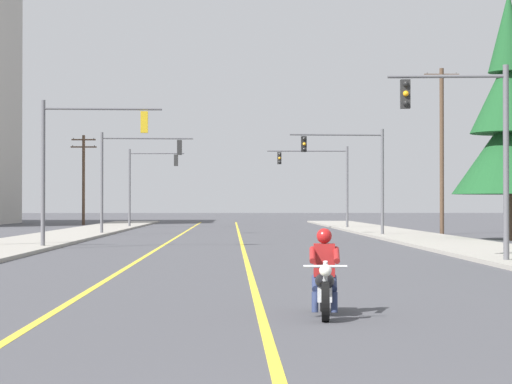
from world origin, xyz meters
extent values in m
cube|color=yellow|center=(0.23, 45.00, 0.00)|extent=(0.16, 100.00, 0.01)
cube|color=yellow|center=(-3.34, 45.00, 0.00)|extent=(0.16, 100.00, 0.01)
cube|color=#9E998E|center=(9.76, 40.00, 0.07)|extent=(4.40, 110.00, 0.14)
cube|color=#9E998E|center=(-9.76, 40.00, 0.07)|extent=(4.40, 110.00, 0.14)
cylinder|color=black|center=(1.22, 9.31, 0.32)|extent=(0.17, 0.65, 0.64)
cylinder|color=black|center=(1.34, 10.86, 0.32)|extent=(0.17, 0.65, 0.64)
cylinder|color=silver|center=(1.23, 9.41, 0.64)|extent=(0.09, 0.33, 0.68)
sphere|color=white|center=(1.22, 9.26, 0.82)|extent=(0.20, 0.20, 0.20)
cylinder|color=silver|center=(1.23, 9.46, 0.87)|extent=(0.70, 0.10, 0.04)
ellipsoid|color=black|center=(1.27, 9.96, 0.60)|extent=(0.36, 0.58, 0.28)
cube|color=silver|center=(1.28, 10.08, 0.37)|extent=(0.27, 0.46, 0.24)
cube|color=black|center=(1.31, 10.40, 0.54)|extent=(0.32, 0.54, 0.12)
cube|color=black|center=(1.34, 10.81, 0.62)|extent=(0.23, 0.37, 0.08)
cylinder|color=silver|center=(1.17, 10.49, 0.30)|extent=(0.12, 0.55, 0.08)
cube|color=maroon|center=(1.30, 10.36, 0.92)|extent=(0.38, 0.27, 0.56)
sphere|color=#B21919|center=(1.30, 10.34, 1.33)|extent=(0.26, 0.26, 0.26)
cylinder|color=navy|center=(1.43, 10.21, 0.54)|extent=(0.17, 0.45, 0.30)
cylinder|color=navy|center=(1.44, 10.03, 0.24)|extent=(0.12, 0.16, 0.35)
cylinder|color=maroon|center=(1.48, 10.09, 1.02)|extent=(0.14, 0.53, 0.27)
cylinder|color=navy|center=(1.15, 10.23, 0.54)|extent=(0.17, 0.45, 0.30)
cylinder|color=navy|center=(1.12, 10.06, 0.24)|extent=(0.12, 0.16, 0.35)
cylinder|color=maroon|center=(1.08, 10.12, 1.02)|extent=(0.14, 0.53, 0.27)
cylinder|color=#56565B|center=(8.27, 24.11, 3.10)|extent=(0.18, 0.18, 6.20)
cylinder|color=#56565B|center=(6.44, 24.22, 5.85)|extent=(3.66, 0.34, 0.11)
cube|color=black|center=(5.16, 24.30, 5.30)|extent=(0.31, 0.26, 0.90)
sphere|color=black|center=(5.15, 24.15, 5.60)|extent=(0.18, 0.18, 0.18)
sphere|color=orange|center=(5.15, 24.15, 5.30)|extent=(0.18, 0.18, 0.18)
sphere|color=black|center=(5.15, 24.15, 5.00)|extent=(0.18, 0.18, 0.18)
cylinder|color=#56565B|center=(-8.09, 34.94, 3.10)|extent=(0.18, 0.18, 6.20)
cylinder|color=#56565B|center=(-5.63, 35.02, 5.85)|extent=(4.93, 0.28, 0.11)
cube|color=#B79319|center=(-3.91, 35.08, 5.30)|extent=(0.31, 0.25, 0.90)
sphere|color=black|center=(-3.91, 35.24, 5.60)|extent=(0.18, 0.18, 0.18)
sphere|color=orange|center=(-3.91, 35.24, 5.30)|extent=(0.18, 0.18, 0.18)
sphere|color=black|center=(-3.91, 35.24, 5.00)|extent=(0.18, 0.18, 0.18)
cylinder|color=#56565B|center=(8.45, 50.36, 3.10)|extent=(0.18, 0.18, 6.20)
cylinder|color=#56565B|center=(5.77, 50.18, 5.85)|extent=(5.37, 0.47, 0.11)
cube|color=black|center=(3.90, 50.05, 5.30)|extent=(0.32, 0.26, 0.90)
sphere|color=black|center=(3.91, 49.89, 5.60)|extent=(0.18, 0.18, 0.18)
sphere|color=orange|center=(3.91, 49.89, 5.30)|extent=(0.18, 0.18, 0.18)
sphere|color=black|center=(3.91, 49.89, 5.00)|extent=(0.18, 0.18, 0.18)
cylinder|color=#56565B|center=(-8.07, 53.45, 3.10)|extent=(0.18, 0.18, 6.20)
cylinder|color=#56565B|center=(-5.32, 53.57, 5.85)|extent=(5.50, 0.34, 0.11)
cube|color=black|center=(-3.40, 53.65, 5.30)|extent=(0.31, 0.25, 0.90)
sphere|color=black|center=(-3.40, 53.80, 5.60)|extent=(0.18, 0.18, 0.18)
sphere|color=orange|center=(-3.40, 53.80, 5.30)|extent=(0.18, 0.18, 0.18)
sphere|color=black|center=(-3.40, 53.80, 5.00)|extent=(0.18, 0.18, 0.18)
cylinder|color=#56565B|center=(8.44, 67.48, 3.10)|extent=(0.18, 0.18, 6.20)
cylinder|color=#56565B|center=(5.44, 67.47, 5.85)|extent=(5.99, 0.14, 0.11)
cube|color=black|center=(3.35, 67.46, 5.30)|extent=(0.30, 0.24, 0.90)
sphere|color=black|center=(3.35, 67.30, 5.60)|extent=(0.18, 0.18, 0.18)
sphere|color=orange|center=(3.35, 67.30, 5.30)|extent=(0.18, 0.18, 0.18)
sphere|color=black|center=(3.35, 67.30, 5.00)|extent=(0.18, 0.18, 0.18)
cylinder|color=#56565B|center=(-8.24, 71.41, 3.10)|extent=(0.18, 0.18, 6.20)
cylinder|color=#56565B|center=(-6.09, 71.29, 5.85)|extent=(4.30, 0.34, 0.11)
cube|color=black|center=(-4.59, 71.21, 5.30)|extent=(0.31, 0.26, 0.90)
sphere|color=black|center=(-4.58, 71.37, 5.60)|extent=(0.18, 0.18, 0.18)
sphere|color=orange|center=(-4.58, 71.37, 5.30)|extent=(0.18, 0.18, 0.18)
sphere|color=black|center=(-4.58, 71.37, 5.00)|extent=(0.18, 0.18, 0.18)
cylinder|color=#4C3828|center=(12.68, 54.01, 5.11)|extent=(0.26, 0.26, 10.22)
cube|color=#4C3828|center=(12.68, 54.01, 9.82)|extent=(2.17, 0.12, 0.12)
cylinder|color=slate|center=(11.77, 54.01, 9.92)|extent=(0.08, 0.08, 0.12)
cylinder|color=slate|center=(13.59, 54.01, 9.92)|extent=(0.08, 0.08, 0.12)
cylinder|color=#4C3828|center=(-13.42, 82.07, 4.01)|extent=(0.26, 0.26, 8.01)
cube|color=#4C3828|center=(-13.42, 82.07, 7.61)|extent=(2.15, 0.12, 0.12)
cylinder|color=slate|center=(-14.32, 82.07, 7.71)|extent=(0.08, 0.08, 0.12)
cylinder|color=slate|center=(-12.52, 82.07, 7.71)|extent=(0.08, 0.08, 0.12)
cube|color=#4C3828|center=(-13.42, 82.07, 6.96)|extent=(2.30, 0.12, 0.12)
cylinder|color=slate|center=(-14.39, 82.07, 7.06)|extent=(0.08, 0.08, 0.12)
cylinder|color=slate|center=(-12.45, 82.07, 7.06)|extent=(0.08, 0.08, 0.12)
cylinder|color=#4C3828|center=(13.98, 43.93, 1.19)|extent=(0.53, 0.53, 2.38)
cone|color=#194C23|center=(13.98, 43.93, 4.46)|extent=(5.81, 5.81, 4.17)
cone|color=#194C23|center=(13.98, 43.93, 7.59)|extent=(3.95, 3.95, 4.17)
cone|color=#194C23|center=(13.98, 43.93, 10.71)|extent=(2.09, 2.09, 4.17)
camera|label=1|loc=(-0.28, -6.34, 1.87)|focal=69.41mm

